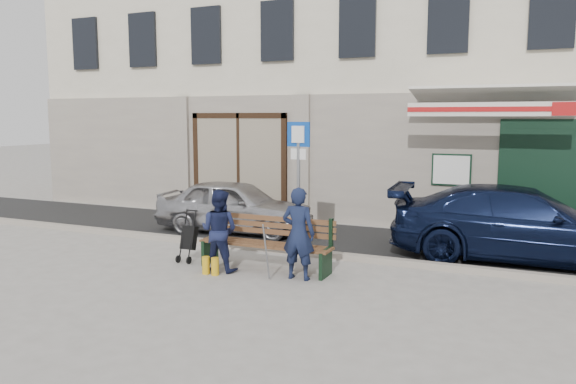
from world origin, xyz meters
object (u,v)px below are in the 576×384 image
Objects in this scene: car_silver at (235,206)px; bench at (263,243)px; stroller at (189,239)px; man at (298,233)px; parking_sign at (298,166)px; woman at (219,230)px; car_navy at (521,224)px.

car_silver is 1.51× the size of bench.
bench is at bearing 3.61° from stroller.
car_silver is 2.37× the size of man.
man is 1.62× the size of stroller.
parking_sign is 2.15m from woman.
parking_sign is 2.49m from stroller.
car_navy is (6.10, -0.11, 0.07)m from car_silver.
woman is (-0.65, -0.38, 0.25)m from bench.
man is at bearing -140.96° from car_silver.
man is 2.34m from stroller.
car_navy reaches higher than stroller.
man is (-3.29, -2.78, 0.08)m from car_navy.
parking_sign is 2.05m from man.
parking_sign is 1.06× the size of bench.
car_navy reaches higher than bench.
man is at bearing -62.89° from parking_sign.
bench is at bearing -147.21° from car_silver.
car_silver is at bearing -66.49° from woman.
stroller is at bearing -174.29° from car_silver.
man reaches higher than woman.
woman reaches higher than stroller.
stroller is at bearing 109.84° from car_navy.
car_navy is 4.79m from bench.
woman reaches higher than bench.
bench is at bearing -89.41° from parking_sign.
bench is 1.57× the size of man.
car_navy is at bearing -96.08° from car_silver.
car_silver is 2.65m from parking_sign.
parking_sign is (2.09, -1.21, 1.08)m from car_silver.
bench reaches higher than stroller.
parking_sign reaches higher than man.
car_silver is 2.56× the size of woman.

